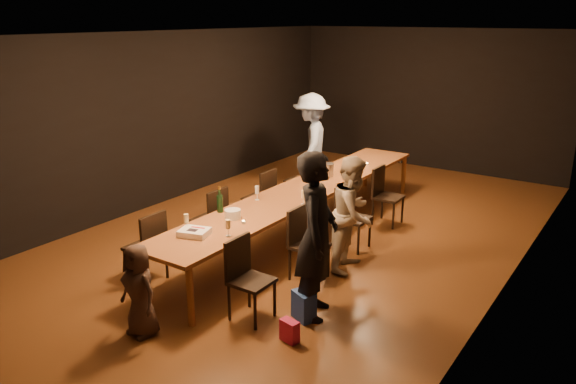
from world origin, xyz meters
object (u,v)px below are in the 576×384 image
Objects in this scene: table at (304,192)px; champagne_bottle at (220,199)px; chair_right_0 at (252,280)px; chair_left_0 at (145,246)px; chair_left_3 at (300,180)px; chair_left_2 at (259,197)px; birthday_cake at (194,232)px; woman_tan at (353,214)px; chair_left_1 at (209,219)px; plate_stack at (233,214)px; chair_right_2 at (354,218)px; child at (139,290)px; woman_birthday at (317,236)px; ice_bucket at (328,170)px; man_blue at (311,143)px; chair_right_1 at (309,245)px; chair_right_3 at (388,196)px.

champagne_bottle reaches higher than table.
chair_right_0 is 1.60m from champagne_bottle.
chair_left_0 is 3.60m from chair_left_3.
chair_left_2 reaches higher than birthday_cake.
woman_tan reaches higher than table.
chair_left_1 is 4.44× the size of plate_stack.
chair_right_2 is 1.00× the size of chair_left_1.
chair_right_2 is at bearing 180.00° from chair_right_0.
chair_left_1 is 0.91× the size of child.
woman_birthday reaches higher than ice_bucket.
chair_right_2 is 2.08m from chair_left_1.
plate_stack is (-1.23, -0.98, 0.04)m from woman_tan.
woman_birthday is (1.38, -1.91, 0.25)m from table.
woman_birthday reaches higher than woman_tan.
champagne_bottle is 1.71× the size of ice_bucket.
champagne_bottle is (0.78, -3.55, -0.01)m from man_blue.
chair_right_0 is at bearing -74.21° from ice_bucket.
table is 28.65× the size of plate_stack.
plate_stack is at bearing 54.09° from woman_birthday.
chair_left_2 is (-1.70, 1.20, 0.00)m from chair_right_1.
chair_left_1 is 4.47× the size of ice_bucket.
chair_left_3 is at bearing -154.72° from chair_right_0.
chair_left_3 is at bearing -144.69° from chair_right_1.
champagne_bottle is (0.48, 0.91, 0.46)m from chair_left_0.
chair_right_2 is 1.98m from champagne_bottle.
plate_stack is 2.42m from ice_bucket.
table is 6.45× the size of chair_right_0.
man_blue reaches higher than chair_left_1.
chair_left_2 is at bearing -133.31° from ice_bucket.
chair_right_1 and chair_left_2 have the same top height.
birthday_cake is at bearing -40.31° from chair_right_1.
man_blue reaches higher than chair_left_3.
chair_right_0 reaches higher than table.
woman_tan is (-0.23, 1.31, -0.18)m from woman_birthday.
chair_right_1 and chair_left_0 have the same top height.
birthday_cake is (-1.46, -0.38, -0.16)m from woman_birthday.
chair_left_1 is 2.21m from ice_bucket.
woman_birthday is at bearing 15.55° from chair_right_2.
chair_right_1 is at bearing -90.00° from chair_left_1.
man_blue is 1.64m from ice_bucket.
chair_left_0 is (-1.70, 0.00, 0.00)m from chair_right_0.
table is 6.45× the size of chair_right_2.
ice_bucket is (0.31, 2.32, -0.07)m from champagne_bottle.
man_blue is (-2.00, 2.06, 0.47)m from chair_right_2.
chair_right_3 is 3.98m from chair_left_0.
ice_bucket is at bearing -21.13° from chair_left_1.
chair_left_2 is at bearing -90.00° from chair_right_2.
table is at bearing -90.00° from chair_right_2.
chair_right_1 is 1.47m from birthday_cake.
birthday_cake is at bearing -96.44° from chair_right_0.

